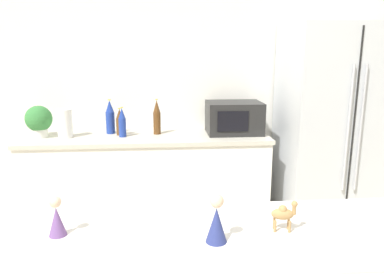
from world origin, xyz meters
TOP-DOWN VIEW (x-y plane):
  - wall_back at (0.00, 2.73)m, footprint 8.00×0.06m
  - back_counter at (-0.34, 2.40)m, footprint 2.12×0.63m
  - refrigerator at (1.30, 2.31)m, footprint 0.87×0.76m
  - potted_plant at (-1.24, 2.39)m, footprint 0.22×0.22m
  - paper_towel_roll at (-1.02, 2.36)m, footprint 0.12×0.12m
  - microwave at (0.44, 2.42)m, footprint 0.48×0.37m
  - back_bottle_0 at (-0.66, 2.49)m, footprint 0.08×0.08m
  - back_bottle_1 at (-0.54, 2.35)m, footprint 0.06×0.06m
  - back_bottle_2 at (-0.57, 2.42)m, footprint 0.06×0.06m
  - back_bottle_3 at (-0.25, 2.43)m, footprint 0.07×0.07m
  - camel_figurine at (0.23, 0.38)m, footprint 0.09×0.05m
  - wise_man_figurine_blue at (-0.02, 0.32)m, footprint 0.07×0.07m
  - wise_man_figurine_purple at (-0.57, 0.41)m, footprint 0.06×0.06m

SIDE VIEW (x-z plane):
  - back_counter at x=-0.34m, z-range 0.00..0.88m
  - refrigerator at x=1.30m, z-range 0.00..1.83m
  - back_bottle_2 at x=-0.57m, z-range 0.88..1.12m
  - paper_towel_roll at x=-1.02m, z-range 0.88..1.13m
  - back_bottle_1 at x=-0.54m, z-range 0.88..1.13m
  - microwave at x=0.44m, z-range 0.88..1.16m
  - back_bottle_0 at x=-0.66m, z-range 0.88..1.18m
  - potted_plant at x=-1.24m, z-range 0.89..1.17m
  - back_bottle_3 at x=-0.25m, z-range 0.88..1.19m
  - wise_man_figurine_purple at x=-0.57m, z-range 0.97..1.11m
  - camel_figurine at x=0.23m, z-range 0.99..1.10m
  - wise_man_figurine_blue at x=-0.02m, z-range 0.97..1.14m
  - wall_back at x=0.00m, z-range 0.00..2.55m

